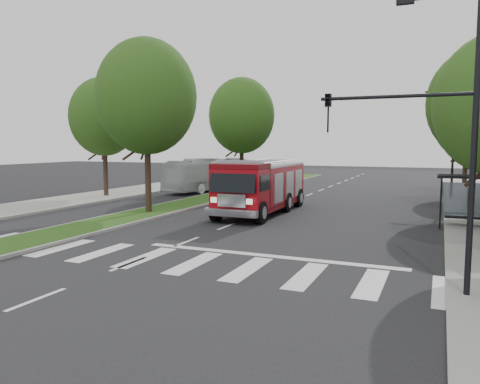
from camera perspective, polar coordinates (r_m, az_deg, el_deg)
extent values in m
plane|color=black|center=(19.97, -6.50, -6.06)|extent=(140.00, 140.00, 0.00)
cube|color=gray|center=(36.47, -18.58, -0.78)|extent=(5.00, 80.00, 0.15)
cube|color=gray|center=(38.54, -0.96, -0.13)|extent=(3.00, 50.00, 0.14)
cube|color=#1D4513|center=(38.53, -0.96, -0.02)|extent=(2.60, 49.50, 0.02)
cylinder|color=black|center=(24.51, 23.26, -1.32)|extent=(0.08, 0.08, 2.50)
cylinder|color=black|center=(25.70, 23.27, -1.00)|extent=(0.08, 0.08, 2.50)
cube|color=black|center=(25.03, 26.59, 1.67)|extent=(3.20, 1.60, 0.12)
cube|color=#8C99A5|center=(25.84, 26.38, -0.99)|extent=(2.80, 0.04, 1.80)
cube|color=black|center=(25.24, 26.38, -2.86)|extent=(2.40, 0.40, 0.08)
cylinder|color=black|center=(31.05, 26.50, 1.73)|extent=(0.36, 0.36, 4.40)
ellipsoid|color=#1B3A0F|center=(31.08, 26.87, 9.66)|extent=(5.60, 5.60, 6.44)
cylinder|color=black|center=(41.04, 25.73, 2.33)|extent=(0.36, 0.36, 3.96)
ellipsoid|color=#1B3A0F|center=(41.01, 25.97, 7.73)|extent=(5.00, 5.00, 5.75)
cylinder|color=black|center=(27.88, -11.15, 2.06)|extent=(0.36, 0.36, 4.62)
ellipsoid|color=#1B3A0F|center=(27.95, -11.34, 11.33)|extent=(5.80, 5.80, 6.67)
cylinder|color=black|center=(40.20, 0.20, 3.16)|extent=(0.36, 0.36, 4.40)
ellipsoid|color=#1B3A0F|center=(40.22, 0.21, 9.29)|extent=(5.60, 5.60, 6.44)
cylinder|color=black|center=(37.49, -16.07, 2.56)|extent=(0.36, 0.36, 4.18)
ellipsoid|color=#1B3A0F|center=(37.49, -16.25, 8.81)|extent=(5.20, 5.20, 5.98)
cylinder|color=black|center=(13.46, 26.62, 4.74)|extent=(0.16, 0.16, 8.00)
cube|color=black|center=(13.98, 19.50, 21.01)|extent=(0.45, 0.20, 0.12)
cylinder|color=black|center=(13.56, 18.28, 11.00)|extent=(4.00, 0.10, 0.10)
imported|color=black|center=(13.81, 10.67, 9.43)|extent=(0.18, 0.22, 1.10)
cylinder|color=black|center=(36.95, 24.57, 5.18)|extent=(0.16, 0.16, 8.00)
cylinder|color=black|center=(37.13, 23.42, 11.26)|extent=(1.80, 0.10, 0.10)
cube|color=black|center=(37.14, 22.00, 11.24)|extent=(0.45, 0.20, 0.12)
cube|color=#5F050A|center=(27.94, 2.70, -1.46)|extent=(2.84, 9.21, 0.27)
cube|color=maroon|center=(28.64, 3.31, 1.02)|extent=(2.82, 7.03, 2.19)
cube|color=maroon|center=(24.67, 0.04, 0.25)|extent=(2.76, 2.00, 2.29)
cube|color=#B2B2B7|center=(28.56, 3.32, 3.32)|extent=(2.82, 7.03, 0.13)
cylinder|color=#B2B2B7|center=(28.89, 1.48, 3.79)|extent=(0.19, 6.56, 0.11)
cylinder|color=#B2B2B7|center=(28.24, 5.21, 3.72)|extent=(0.19, 6.56, 0.11)
cube|color=silver|center=(23.65, -1.13, -2.53)|extent=(2.85, 0.42, 0.38)
cube|color=#8C99A5|center=(24.57, 0.04, 3.67)|extent=(2.41, 0.41, 0.20)
cylinder|color=black|center=(25.01, -2.91, -2.20)|extent=(0.40, 1.21, 1.20)
cylinder|color=black|center=(24.05, 2.51, -2.53)|extent=(0.40, 1.21, 1.20)
cylinder|color=black|center=(29.18, 0.97, -1.03)|extent=(0.40, 1.21, 1.20)
cylinder|color=black|center=(28.36, 5.69, -1.26)|extent=(0.40, 1.21, 1.20)
cylinder|color=black|center=(31.62, 2.72, -0.50)|extent=(0.40, 1.21, 1.20)
cylinder|color=black|center=(30.86, 7.11, -0.70)|extent=(0.40, 1.21, 1.20)
imported|color=silver|center=(41.22, -3.70, 2.15)|extent=(4.01, 10.52, 2.86)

